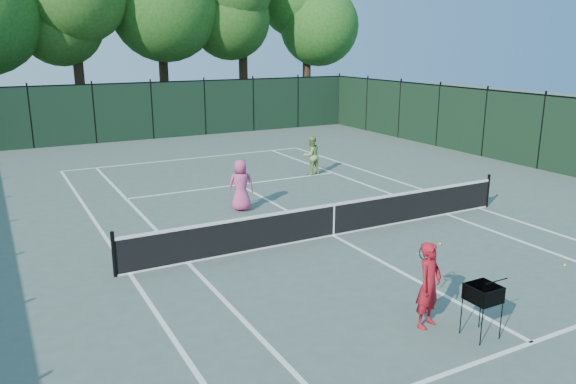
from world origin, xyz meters
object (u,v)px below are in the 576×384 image
player_pink (241,185)px  loose_ball_near_cart (565,265)px  player_green (311,155)px  loose_ball_midcourt (440,244)px  ball_hopper (483,294)px  coach (429,285)px

player_pink → loose_ball_near_cart: size_ratio=23.81×
player_green → loose_ball_midcourt: (-1.17, -8.52, -0.74)m
ball_hopper → player_green: bearing=72.4°
coach → player_pink: coach is taller
ball_hopper → loose_ball_near_cart: 4.51m
player_pink → loose_ball_near_cart: (4.82, -7.79, -0.78)m
coach → loose_ball_midcourt: size_ratio=23.90×
coach → player_green: coach is taller
coach → loose_ball_midcourt: bearing=24.2°
player_pink → coach: bearing=108.0°
ball_hopper → loose_ball_midcourt: 4.74m
player_green → coach: bearing=60.3°
coach → loose_ball_near_cart: bearing=-12.2°
player_pink → ball_hopper: (0.60, -9.16, 0.02)m
loose_ball_near_cart → player_pink: bearing=121.8°
player_green → loose_ball_midcourt: player_green is taller
loose_ball_midcourt → player_green: bearing=82.2°
player_green → loose_ball_midcourt: bearing=73.2°
loose_ball_near_cart → coach: bearing=-172.6°
coach → ball_hopper: (0.56, -0.75, 0.01)m
ball_hopper → loose_ball_near_cart: ball_hopper is taller
player_pink → ball_hopper: size_ratio=1.65×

